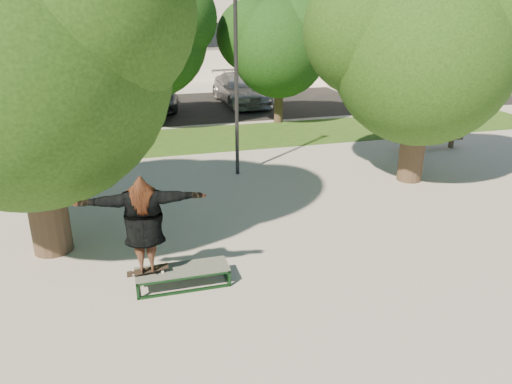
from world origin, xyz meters
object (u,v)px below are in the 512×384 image
object	(u,v)px
lamppost	(236,74)
car_dark	(109,99)
tree_right	(420,43)
car_grey	(144,93)
grind_box	(183,277)
bench	(428,140)
car_silver_b	(241,89)
tree_left	(16,45)
car_silver_a	(51,102)

from	to	relation	value
lamppost	car_dark	world-z (taller)	lamppost
tree_right	car_grey	xyz separation A→B (m)	(-7.05, 13.18, -3.28)
tree_right	grind_box	size ratio (longest dim) A/B	3.62
lamppost	car_grey	distance (m)	11.71
lamppost	bench	xyz separation A→B (m)	(7.50, 0.83, -2.80)
car_silver_b	tree_left	bearing A→B (deg)	-121.05
tree_right	grind_box	xyz separation A→B (m)	(-7.54, -4.34, -3.90)
car_dark	car_silver_b	size ratio (longest dim) A/B	0.90
grind_box	car_grey	bearing A→B (deg)	88.40
tree_right	grind_box	bearing A→B (deg)	-150.11
tree_left	car_silver_b	distance (m)	17.62
grind_box	tree_right	bearing A→B (deg)	29.89
lamppost	bench	bearing A→B (deg)	6.29
car_silver_a	car_grey	distance (m)	4.45
car_silver_b	car_grey	bearing A→B (deg)	177.16
tree_left	car_silver_a	world-z (taller)	tree_left
lamppost	grind_box	bearing A→B (deg)	-112.78
lamppost	car_grey	world-z (taller)	lamppost
car_silver_a	car_silver_b	xyz separation A→B (m)	(9.48, 0.43, 0.11)
tree_right	lamppost	xyz separation A→B (m)	(-4.92, 1.92, -0.94)
grind_box	car_silver_a	distance (m)	17.52
car_grey	car_silver_b	xyz separation A→B (m)	(5.05, -0.02, -0.03)
lamppost	bench	distance (m)	8.05
lamppost	car_silver_b	size ratio (longest dim) A/B	1.13
car_silver_a	car_dark	world-z (taller)	car_dark
lamppost	car_grey	xyz separation A→B (m)	(-2.13, 11.27, -2.34)
car_grey	car_dark	bearing A→B (deg)	-145.75
tree_left	tree_right	bearing A→B (deg)	11.03
tree_right	car_silver_a	distance (m)	17.48
car_silver_a	car_silver_b	bearing A→B (deg)	-0.16
tree_left	lamppost	distance (m)	6.70
grind_box	bench	size ratio (longest dim) A/B	0.66
tree_right	car_silver_b	world-z (taller)	tree_right
tree_right	car_dark	distance (m)	15.16
bench	car_dark	xyz separation A→B (m)	(-11.37, 9.17, 0.45)
tree_right	car_silver_a	bearing A→B (deg)	132.05
bench	car_grey	world-z (taller)	car_grey
tree_left	car_grey	distance (m)	15.91
tree_left	car_silver_a	xyz separation A→B (m)	(-1.27, 14.72, -3.75)
tree_right	tree_left	bearing A→B (deg)	-168.97
lamppost	tree_left	bearing A→B (deg)	-143.58
grind_box	car_grey	world-z (taller)	car_grey
grind_box	car_grey	xyz separation A→B (m)	(0.49, 17.52, 0.62)
tree_right	car_silver_b	bearing A→B (deg)	98.63
car_grey	bench	bearing A→B (deg)	-49.33
car_grey	lamppost	bearing A→B (deg)	-81.30
car_silver_a	car_silver_b	distance (m)	9.49
tree_left	bench	xyz separation A→B (m)	(12.79, 4.73, -4.07)
lamppost	car_silver_a	bearing A→B (deg)	121.25
lamppost	car_silver_b	xyz separation A→B (m)	(2.92, 11.25, -2.37)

